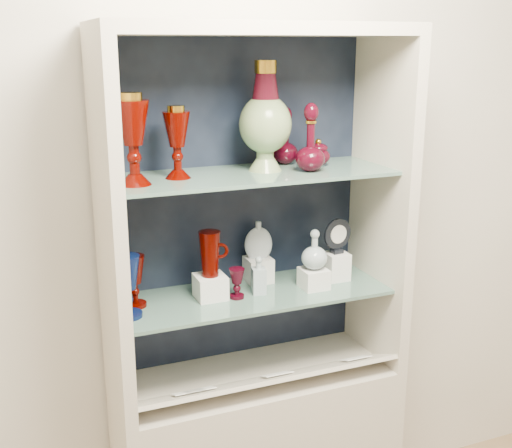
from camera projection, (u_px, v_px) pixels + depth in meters
name	position (u px, v px, depth m)	size (l,w,h in m)	color
wall_back	(233.00, 182.00, 2.30)	(3.50, 0.02, 2.80)	beige
cabinet_back_panel	(236.00, 204.00, 2.29)	(0.98, 0.02, 1.15)	black
cabinet_side_left	(110.00, 232.00, 1.95)	(0.04, 0.40, 1.15)	beige
cabinet_side_right	(380.00, 204.00, 2.29)	(0.04, 0.40, 1.15)	beige
cabinet_top_cap	(256.00, 29.00, 1.96)	(1.00, 0.40, 0.04)	beige
shelf_lower	(254.00, 294.00, 2.21)	(0.92, 0.34, 0.01)	slate
shelf_upper	(254.00, 174.00, 2.10)	(0.92, 0.34, 0.01)	slate
label_ledge	(268.00, 380.00, 2.17)	(0.92, 0.18, 0.01)	beige
label_card_0	(199.00, 390.00, 2.08)	(0.10, 0.07, 0.00)	white
label_card_1	(355.00, 358.00, 2.29)	(0.10, 0.07, 0.00)	white
label_card_2	(277.00, 374.00, 2.18)	(0.10, 0.07, 0.00)	white
label_card_3	(188.00, 392.00, 2.06)	(0.10, 0.07, 0.00)	white
pedestal_lamp_left	(177.00, 142.00, 1.98)	(0.09, 0.09, 0.23)	#450500
pedestal_lamp_right	(133.00, 139.00, 1.88)	(0.10, 0.10, 0.27)	#450500
enamel_urn	(265.00, 116.00, 2.09)	(0.17, 0.17, 0.36)	#0D4421
ruby_decanter_a	(311.00, 133.00, 2.08)	(0.10, 0.10, 0.25)	#3E0513
ruby_decanter_b	(285.00, 134.00, 2.22)	(0.09, 0.09, 0.21)	#3E0513
lidded_bowl	(318.00, 152.00, 2.20)	(0.08, 0.08, 0.10)	#3E0513
cobalt_goblet	(127.00, 287.00, 1.99)	(0.08, 0.08, 0.20)	#091544
ruby_goblet_tall	(135.00, 281.00, 2.07)	(0.07, 0.07, 0.17)	#450500
ruby_goblet_small	(237.00, 283.00, 2.15)	(0.05, 0.05, 0.10)	#3E0513
riser_ruby_pitcher	(210.00, 287.00, 2.15)	(0.10, 0.10, 0.08)	silver
ruby_pitcher	(210.00, 254.00, 2.12)	(0.11, 0.07, 0.15)	#450500
clear_square_bottle	(259.00, 275.00, 2.18)	(0.05, 0.05, 0.13)	#93A6AC
riser_flat_flask	(258.00, 270.00, 2.30)	(0.09, 0.09, 0.09)	silver
flat_flask	(258.00, 239.00, 2.27)	(0.10, 0.04, 0.14)	#B2BFC5
riser_clear_round_decanter	(314.00, 278.00, 2.24)	(0.09, 0.09, 0.07)	silver
clear_round_decanter	(314.00, 250.00, 2.21)	(0.09, 0.09, 0.14)	#93A6AC
riser_cameo_medallion	(336.00, 266.00, 2.32)	(0.08, 0.08, 0.10)	silver
cameo_medallion	(337.00, 235.00, 2.29)	(0.11, 0.04, 0.13)	black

